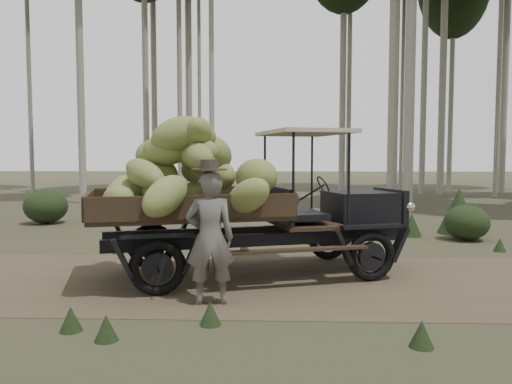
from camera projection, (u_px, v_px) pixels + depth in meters
ground at (342, 282)px, 8.18m from camera, size 120.00×120.00×0.00m
dirt_track at (342, 282)px, 8.18m from camera, size 70.00×4.00×0.01m
banana_truck at (214, 183)px, 8.36m from camera, size 5.72×3.56×2.82m
farmer at (210, 236)px, 6.90m from camera, size 0.74×0.57×2.02m
undergrowth at (311, 271)px, 6.61m from camera, size 22.72×24.79×1.36m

